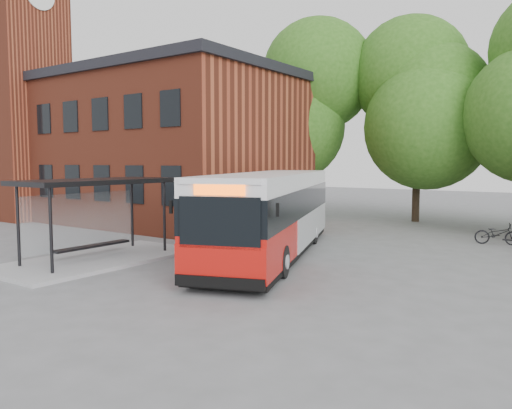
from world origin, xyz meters
The scene contains 8 objects.
ground centered at (0.00, 0.00, 0.00)m, with size 100.00×100.00×0.00m, color slate.
station_building centered at (-13.00, 9.00, 4.25)m, with size 18.40×10.40×8.50m, color maroon, non-canonical shape.
clock_tower centered at (-19.00, 5.00, 9.10)m, with size 5.20×5.20×18.20m, color maroon, non-canonical shape.
bus_shelter centered at (-4.50, -1.00, 1.45)m, with size 3.60×7.00×2.90m, color black, non-canonical shape.
tree_0 centered at (-6.00, 16.00, 5.50)m, with size 7.92×7.92×11.00m, color #2B5A18, non-canonical shape.
tree_1 centered at (1.00, 17.00, 5.20)m, with size 7.92×7.92×10.40m, color #2B5A18, non-canonical shape.
city_bus centered at (-0.09, 3.38, 1.53)m, with size 2.57×12.05×3.06m, color red, non-canonical shape.
bicycle_0 centered at (6.35, 10.80, 0.46)m, with size 0.61×1.75×0.92m, color black.
Camera 1 is at (9.93, -11.95, 3.48)m, focal length 35.00 mm.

